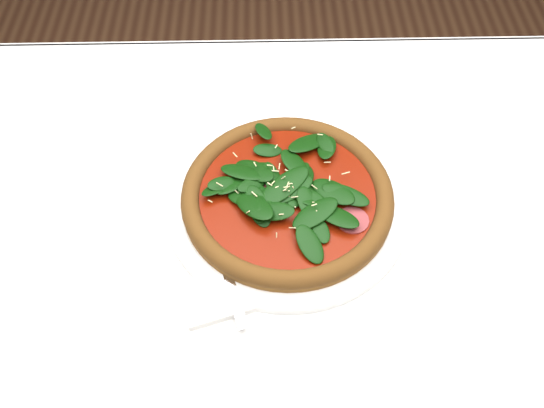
{
  "coord_description": "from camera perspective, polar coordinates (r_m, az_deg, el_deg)",
  "views": [
    {
      "loc": [
        -0.05,
        -0.51,
        1.45
      ],
      "look_at": [
        -0.04,
        0.01,
        0.77
      ],
      "focal_mm": 40.0,
      "sensor_mm": 36.0,
      "label": 1
    }
  ],
  "objects": [
    {
      "name": "dining_table",
      "position": [
        0.95,
        2.56,
        -4.76
      ],
      "size": [
        1.21,
        0.81,
        0.75
      ],
      "color": "white",
      "rests_on": "ground"
    },
    {
      "name": "ground",
      "position": [
        1.54,
        1.66,
        -17.9
      ],
      "size": [
        6.0,
        6.0,
        0.0
      ],
      "primitive_type": "plane",
      "color": "brown",
      "rests_on": "ground"
    },
    {
      "name": "pizza",
      "position": [
        0.86,
        1.46,
        0.95
      ],
      "size": [
        0.35,
        0.35,
        0.04
      ],
      "rotation": [
        0.0,
        0.0,
        -0.16
      ],
      "color": "brown",
      "rests_on": "plate"
    },
    {
      "name": "fork",
      "position": [
        0.8,
        -4.17,
        -6.71
      ],
      "size": [
        0.05,
        0.14,
        0.0
      ],
      "rotation": [
        0.0,
        0.0,
        0.26
      ],
      "color": "silver",
      "rests_on": "napkin"
    },
    {
      "name": "plate",
      "position": [
        0.87,
        1.43,
        0.14
      ],
      "size": [
        0.35,
        0.35,
        0.02
      ],
      "color": "white",
      "rests_on": "dining_table"
    },
    {
      "name": "napkin",
      "position": [
        0.8,
        -3.7,
        -8.48
      ],
      "size": [
        0.14,
        0.1,
        0.01
      ],
      "primitive_type": "cube",
      "rotation": [
        0.0,
        0.0,
        0.3
      ],
      "color": "white",
      "rests_on": "dining_table"
    }
  ]
}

